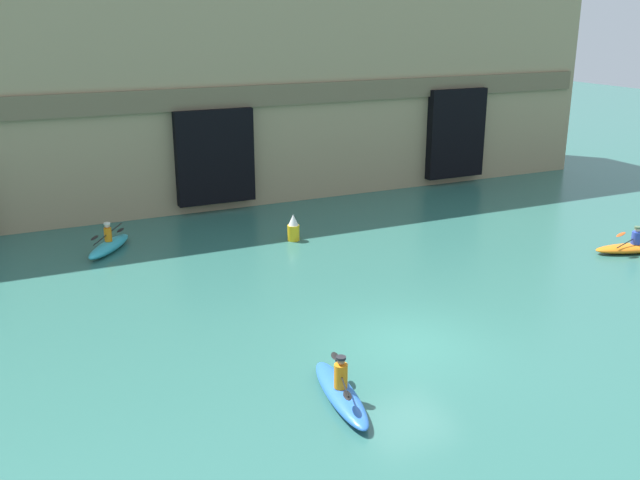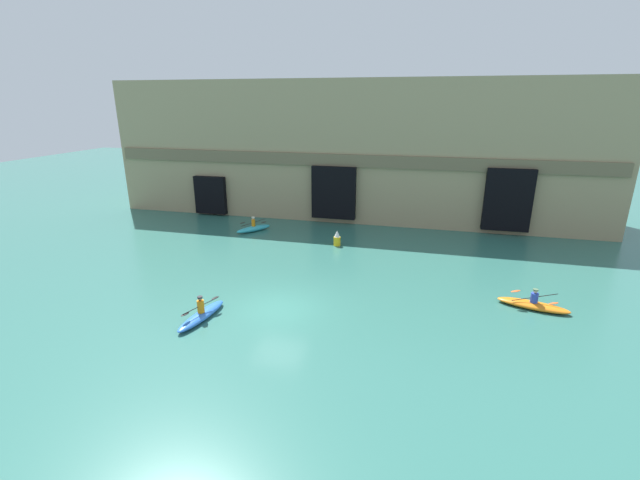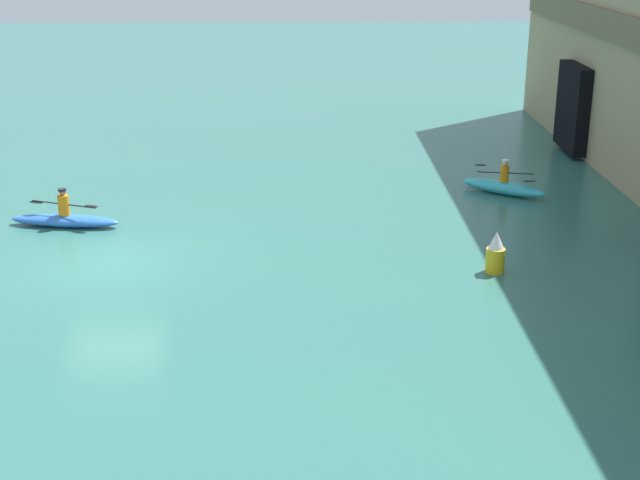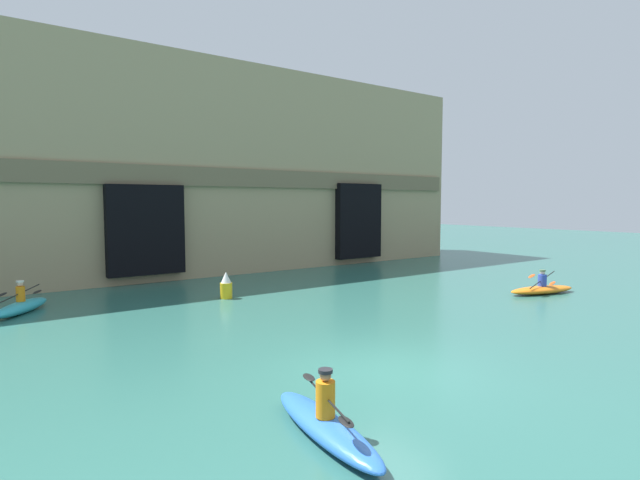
{
  "view_description": "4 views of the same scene",
  "coord_description": "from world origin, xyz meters",
  "px_view_note": "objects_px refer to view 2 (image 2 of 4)",
  "views": [
    {
      "loc": [
        -9.68,
        -14.9,
        8.63
      ],
      "look_at": [
        0.48,
        6.64,
        0.96
      ],
      "focal_mm": 40.0,
      "sensor_mm": 36.0,
      "label": 1
    },
    {
      "loc": [
        6.47,
        -17.37,
        9.48
      ],
      "look_at": [
        0.27,
        7.08,
        1.2
      ],
      "focal_mm": 24.0,
      "sensor_mm": 36.0,
      "label": 2
    },
    {
      "loc": [
        21.43,
        4.99,
        8.2
      ],
      "look_at": [
        1.42,
        5.38,
        1.1
      ],
      "focal_mm": 50.0,
      "sensor_mm": 36.0,
      "label": 3
    },
    {
      "loc": [
        -7.66,
        -8.11,
        3.79
      ],
      "look_at": [
        2.58,
        5.93,
        2.47
      ],
      "focal_mm": 28.0,
      "sensor_mm": 36.0,
      "label": 4
    }
  ],
  "objects_px": {
    "kayak_cyan": "(254,228)",
    "marker_buoy": "(337,239)",
    "kayak_orange": "(533,305)",
    "kayak_blue": "(202,315)"
  },
  "relations": [
    {
      "from": "kayak_cyan",
      "to": "marker_buoy",
      "type": "bearing_deg",
      "value": -67.04
    },
    {
      "from": "kayak_orange",
      "to": "kayak_cyan",
      "type": "relative_size",
      "value": 1.23
    },
    {
      "from": "kayak_orange",
      "to": "kayak_blue",
      "type": "height_order",
      "value": "kayak_blue"
    },
    {
      "from": "kayak_orange",
      "to": "kayak_blue",
      "type": "distance_m",
      "value": 15.59
    },
    {
      "from": "kayak_orange",
      "to": "kayak_cyan",
      "type": "height_order",
      "value": "kayak_cyan"
    },
    {
      "from": "kayak_cyan",
      "to": "kayak_blue",
      "type": "relative_size",
      "value": 0.82
    },
    {
      "from": "kayak_blue",
      "to": "marker_buoy",
      "type": "xyz_separation_m",
      "value": [
        3.8,
        11.63,
        0.27
      ]
    },
    {
      "from": "kayak_orange",
      "to": "kayak_cyan",
      "type": "xyz_separation_m",
      "value": [
        -17.84,
        8.47,
        0.05
      ]
    },
    {
      "from": "kayak_orange",
      "to": "kayak_blue",
      "type": "relative_size",
      "value": 1.01
    },
    {
      "from": "kayak_blue",
      "to": "marker_buoy",
      "type": "bearing_deg",
      "value": 169.74
    }
  ]
}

